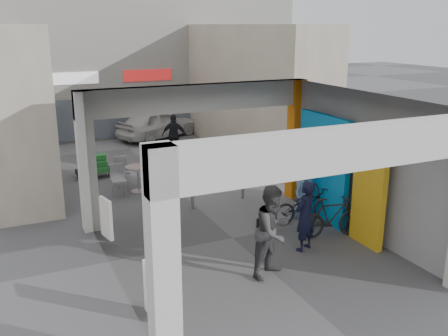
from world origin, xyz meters
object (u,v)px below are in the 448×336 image
man_elderly (304,191)px  man_crates (174,135)px  bicycle_rear (332,217)px  cafe_set (132,179)px  produce_stand (93,169)px  man_with_dog (305,216)px  border_collie (266,220)px  bicycle_front (304,205)px  man_back_turned (273,231)px  white_van (158,123)px

man_elderly → man_crates: bearing=75.7°
man_crates → bicycle_rear: 9.08m
cafe_set → produce_stand: bearing=116.4°
man_crates → man_with_dog: bearing=112.4°
produce_stand → man_crates: (3.48, 1.65, 0.53)m
cafe_set → man_elderly: (3.54, -4.28, 0.41)m
border_collie → bicycle_rear: bearing=-53.2°
produce_stand → bicycle_front: bicycle_front is taller
man_with_dog → bicycle_rear: size_ratio=0.98×
man_back_turned → bicycle_front: (2.18, 2.13, -0.50)m
bicycle_rear → man_crates: bearing=16.8°
man_elderly → bicycle_rear: 1.37m
cafe_set → border_collie: cafe_set is taller
man_back_turned → bicycle_front: bearing=19.8°
man_with_dog → bicycle_front: bearing=-147.6°
produce_stand → man_with_dog: man_with_dog is taller
cafe_set → man_crates: bearing=52.7°
cafe_set → man_elderly: size_ratio=1.07×
produce_stand → man_back_turned: man_back_turned is taller
border_collie → man_crates: size_ratio=0.41×
man_crates → bicycle_rear: bearing=118.8°
cafe_set → bicycle_rear: 6.61m
cafe_set → man_elderly: bearing=-50.4°
produce_stand → bicycle_front: (4.27, -6.31, 0.17)m
man_crates → produce_stand: bearing=48.6°
white_van → man_elderly: bearing=159.0°
cafe_set → man_crates: size_ratio=0.98×
bicycle_rear → produce_stand: bearing=41.8°
man_with_dog → bicycle_rear: man_with_dog is taller
bicycle_front → border_collie: bearing=94.2°
cafe_set → man_with_dog: (2.46, -5.95, 0.48)m
bicycle_rear → white_van: bearing=13.6°
produce_stand → man_elderly: 7.49m
cafe_set → white_van: 7.43m
white_van → border_collie: bearing=152.4°
man_crates → bicycle_rear: size_ratio=0.98×
man_back_turned → white_van: man_back_turned is taller
produce_stand → bicycle_rear: size_ratio=0.67×
border_collie → man_with_dog: (0.23, -1.35, 0.56)m
man_with_dog → produce_stand: bearing=-90.7°
border_collie → bicycle_rear: bicycle_rear is taller
border_collie → produce_stand: bearing=102.6°
border_collie → man_elderly: size_ratio=0.45×
man_back_turned → man_crates: bearing=57.6°
cafe_set → man_with_dog: size_ratio=0.98×
man_crates → white_van: (0.38, 3.38, -0.15)m
man_crates → bicycle_front: man_crates is taller
cafe_set → white_van: white_van is taller
bicycle_front → man_crates: bearing=7.3°
man_with_dog → bicycle_front: 1.72m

